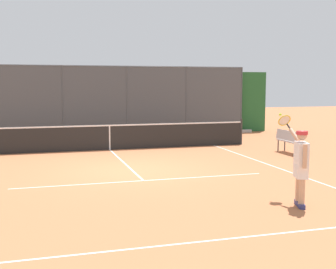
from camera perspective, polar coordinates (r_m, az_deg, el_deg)
The scene contains 6 objects.
ground_plane at distance 13.05m, azimuth -4.61°, elevation -4.61°, with size 60.00×60.00×0.00m, color #B76B42.
court_line_markings at distance 11.37m, azimuth -2.81°, elevation -6.25°, with size 8.63×10.36×0.01m.
fence_backdrop at distance 21.84m, azimuth -9.50°, elevation 3.91°, with size 18.04×1.37×3.37m.
tennis_net at distance 17.10m, azimuth -7.50°, elevation -0.32°, with size 11.08×0.09×1.07m.
tennis_player at distance 9.50m, azimuth 16.64°, elevation -3.49°, with size 0.41×1.35×1.86m.
courtside_bench at distance 16.70m, azimuth 15.22°, elevation -0.59°, with size 0.40×1.30×0.84m.
Camera 1 is at (2.56, 12.54, 2.52)m, focal length 47.51 mm.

